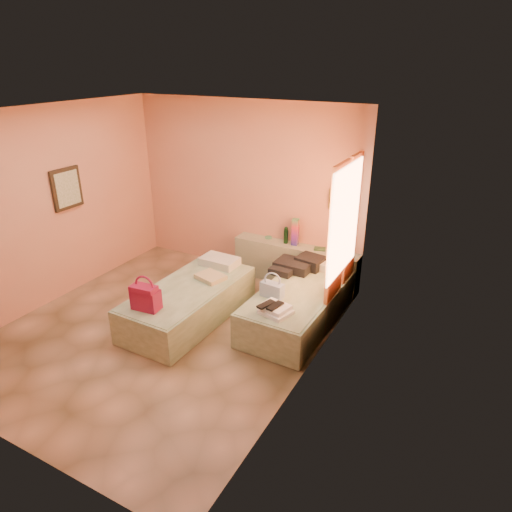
{
  "coord_description": "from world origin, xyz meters",
  "views": [
    {
      "loc": [
        3.54,
        -4.02,
        3.39
      ],
      "look_at": [
        0.93,
        0.85,
        0.95
      ],
      "focal_mm": 32.0,
      "sensor_mm": 36.0,
      "label": 1
    }
  ],
  "objects_px": {
    "towel_stack": "(276,310)",
    "bed_left": "(189,303)",
    "magenta_handbag": "(146,297)",
    "flower_vase": "(339,246)",
    "bed_right": "(299,305)",
    "green_book": "(320,249)",
    "headboard_ledge": "(295,264)",
    "blue_handbag": "(272,290)",
    "water_bottle": "(286,235)"
  },
  "relations": [
    {
      "from": "bed_left",
      "to": "blue_handbag",
      "type": "xyz_separation_m",
      "value": [
        1.13,
        0.29,
        0.35
      ]
    },
    {
      "from": "bed_left",
      "to": "green_book",
      "type": "xyz_separation_m",
      "value": [
        1.23,
        1.72,
        0.41
      ]
    },
    {
      "from": "bed_left",
      "to": "green_book",
      "type": "height_order",
      "value": "green_book"
    },
    {
      "from": "bed_right",
      "to": "blue_handbag",
      "type": "height_order",
      "value": "blue_handbag"
    },
    {
      "from": "bed_left",
      "to": "blue_handbag",
      "type": "relative_size",
      "value": 6.5
    },
    {
      "from": "headboard_ledge",
      "to": "green_book",
      "type": "height_order",
      "value": "green_book"
    },
    {
      "from": "blue_handbag",
      "to": "green_book",
      "type": "bearing_deg",
      "value": 91.25
    },
    {
      "from": "green_book",
      "to": "towel_stack",
      "type": "xyz_separation_m",
      "value": [
        0.12,
        -1.8,
        -0.11
      ]
    },
    {
      "from": "green_book",
      "to": "flower_vase",
      "type": "bearing_deg",
      "value": -8.34
    },
    {
      "from": "green_book",
      "to": "magenta_handbag",
      "type": "distance_m",
      "value": 2.79
    },
    {
      "from": "flower_vase",
      "to": "headboard_ledge",
      "type": "bearing_deg",
      "value": -174.86
    },
    {
      "from": "headboard_ledge",
      "to": "magenta_handbag",
      "type": "xyz_separation_m",
      "value": [
        -0.95,
        -2.42,
        0.34
      ]
    },
    {
      "from": "bed_right",
      "to": "green_book",
      "type": "bearing_deg",
      "value": 98.7
    },
    {
      "from": "bed_left",
      "to": "flower_vase",
      "type": "xyz_separation_m",
      "value": [
        1.53,
        1.76,
        0.51
      ]
    },
    {
      "from": "bed_left",
      "to": "green_book",
      "type": "bearing_deg",
      "value": 55.79
    },
    {
      "from": "headboard_ledge",
      "to": "magenta_handbag",
      "type": "bearing_deg",
      "value": -111.53
    },
    {
      "from": "headboard_ledge",
      "to": "bed_right",
      "type": "distance_m",
      "value": 1.18
    },
    {
      "from": "flower_vase",
      "to": "water_bottle",
      "type": "bearing_deg",
      "value": -177.82
    },
    {
      "from": "green_book",
      "to": "water_bottle",
      "type": "bearing_deg",
      "value": 164.17
    },
    {
      "from": "bed_left",
      "to": "towel_stack",
      "type": "height_order",
      "value": "towel_stack"
    },
    {
      "from": "water_bottle",
      "to": "magenta_handbag",
      "type": "xyz_separation_m",
      "value": [
        -0.77,
        -2.45,
        -0.12
      ]
    },
    {
      "from": "magenta_handbag",
      "to": "blue_handbag",
      "type": "xyz_separation_m",
      "value": [
        1.24,
        1.01,
        -0.06
      ]
    },
    {
      "from": "water_bottle",
      "to": "blue_handbag",
      "type": "distance_m",
      "value": 1.52
    },
    {
      "from": "blue_handbag",
      "to": "flower_vase",
      "type": "bearing_deg",
      "value": 80.22
    },
    {
      "from": "magenta_handbag",
      "to": "blue_handbag",
      "type": "bearing_deg",
      "value": 33.33
    },
    {
      "from": "green_book",
      "to": "flower_vase",
      "type": "relative_size",
      "value": 0.74
    },
    {
      "from": "bed_left",
      "to": "towel_stack",
      "type": "bearing_deg",
      "value": -1.67
    },
    {
      "from": "headboard_ledge",
      "to": "green_book",
      "type": "bearing_deg",
      "value": 3.62
    },
    {
      "from": "green_book",
      "to": "headboard_ledge",
      "type": "bearing_deg",
      "value": 168.16
    },
    {
      "from": "blue_handbag",
      "to": "bed_right",
      "type": "bearing_deg",
      "value": 61.56
    },
    {
      "from": "flower_vase",
      "to": "towel_stack",
      "type": "xyz_separation_m",
      "value": [
        -0.17,
        -1.83,
        -0.21
      ]
    },
    {
      "from": "water_bottle",
      "to": "towel_stack",
      "type": "relative_size",
      "value": 0.73
    },
    {
      "from": "green_book",
      "to": "flower_vase",
      "type": "distance_m",
      "value": 0.31
    },
    {
      "from": "blue_handbag",
      "to": "towel_stack",
      "type": "xyz_separation_m",
      "value": [
        0.23,
        -0.36,
        -0.05
      ]
    },
    {
      "from": "water_bottle",
      "to": "magenta_handbag",
      "type": "distance_m",
      "value": 2.57
    },
    {
      "from": "bed_left",
      "to": "headboard_ledge",
      "type": "bearing_deg",
      "value": 64.89
    },
    {
      "from": "green_book",
      "to": "magenta_handbag",
      "type": "height_order",
      "value": "magenta_handbag"
    },
    {
      "from": "blue_handbag",
      "to": "magenta_handbag",
      "type": "bearing_deg",
      "value": -135.49
    },
    {
      "from": "bed_right",
      "to": "green_book",
      "type": "distance_m",
      "value": 1.16
    },
    {
      "from": "bed_right",
      "to": "headboard_ledge",
      "type": "bearing_deg",
      "value": 117.94
    },
    {
      "from": "bed_right",
      "to": "blue_handbag",
      "type": "distance_m",
      "value": 0.56
    },
    {
      "from": "bed_left",
      "to": "towel_stack",
      "type": "xyz_separation_m",
      "value": [
        1.36,
        -0.07,
        0.3
      ]
    },
    {
      "from": "headboard_ledge",
      "to": "green_book",
      "type": "xyz_separation_m",
      "value": [
        0.39,
        0.02,
        0.34
      ]
    },
    {
      "from": "bed_right",
      "to": "bed_left",
      "type": "bearing_deg",
      "value": -153.27
    },
    {
      "from": "bed_right",
      "to": "magenta_handbag",
      "type": "distance_m",
      "value": 2.06
    },
    {
      "from": "bed_left",
      "to": "blue_handbag",
      "type": "bearing_deg",
      "value": 15.76
    },
    {
      "from": "towel_stack",
      "to": "bed_left",
      "type": "bearing_deg",
      "value": 176.95
    },
    {
      "from": "bed_left",
      "to": "magenta_handbag",
      "type": "relative_size",
      "value": 5.79
    },
    {
      "from": "green_book",
      "to": "blue_handbag",
      "type": "bearing_deg",
      "value": -109.55
    },
    {
      "from": "headboard_ledge",
      "to": "bed_left",
      "type": "distance_m",
      "value": 1.9
    }
  ]
}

